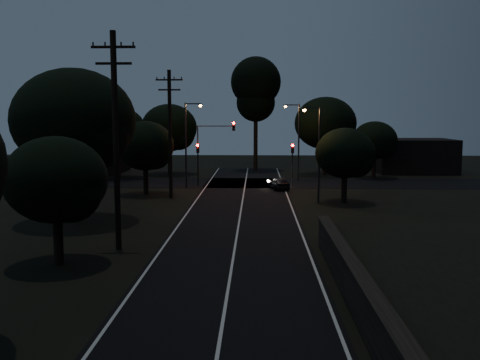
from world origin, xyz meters
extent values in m
cube|color=black|center=(0.00, 22.00, 0.01)|extent=(8.00, 70.00, 0.02)
cube|color=black|center=(0.00, 42.00, 0.01)|extent=(60.00, 8.00, 0.02)
cube|color=beige|center=(0.00, 22.00, 0.03)|extent=(0.12, 70.00, 0.01)
cube|color=beige|center=(-3.75, 22.00, 0.03)|extent=(0.12, 70.00, 0.01)
cube|color=beige|center=(3.75, 22.00, 0.03)|extent=(0.12, 70.00, 0.01)
cube|color=black|center=(4.60, 3.00, 0.75)|extent=(0.40, 26.00, 1.50)
cube|color=black|center=(4.60, 3.00, 1.55)|extent=(0.55, 26.00, 0.10)
cylinder|color=black|center=(-6.00, 15.00, 5.50)|extent=(0.30, 0.30, 11.00)
cube|color=black|center=(-6.00, 15.00, 10.20)|extent=(2.20, 0.12, 0.12)
cube|color=black|center=(-6.00, 15.00, 9.40)|extent=(1.80, 0.12, 0.12)
cylinder|color=black|center=(-6.00, 32.00, 5.25)|extent=(0.30, 0.30, 10.50)
cube|color=black|center=(-6.00, 32.00, 9.70)|extent=(2.20, 0.12, 0.12)
cube|color=black|center=(-6.00, 32.00, 8.90)|extent=(1.80, 0.12, 0.12)
cylinder|color=black|center=(-8.00, 12.00, 1.10)|extent=(0.44, 0.44, 2.20)
ellipsoid|color=black|center=(-8.00, 12.00, 3.95)|extent=(4.66, 4.66, 3.96)
sphere|color=black|center=(-7.18, 11.53, 3.48)|extent=(2.80, 2.80, 2.80)
cylinder|color=black|center=(-10.50, 22.00, 1.80)|extent=(0.44, 0.44, 3.60)
ellipsoid|color=black|center=(-10.50, 22.00, 6.52)|extent=(7.77, 7.77, 6.61)
sphere|color=black|center=(-9.14, 21.22, 5.74)|extent=(4.66, 4.66, 4.66)
cylinder|color=black|center=(-8.50, 34.00, 1.18)|extent=(0.44, 0.44, 2.35)
ellipsoid|color=black|center=(-8.50, 34.00, 4.23)|extent=(5.01, 5.01, 4.26)
sphere|color=black|center=(-7.62, 33.50, 3.73)|extent=(3.01, 3.01, 3.01)
cylinder|color=black|center=(-9.00, 50.00, 1.50)|extent=(0.44, 0.44, 3.00)
ellipsoid|color=black|center=(-9.00, 50.00, 5.41)|extent=(6.43, 6.43, 5.47)
sphere|color=black|center=(-7.87, 49.36, 4.77)|extent=(3.86, 3.86, 3.86)
cylinder|color=black|center=(-14.00, 46.00, 1.46)|extent=(0.44, 0.44, 2.91)
ellipsoid|color=black|center=(-14.00, 46.00, 5.21)|extent=(6.13, 6.13, 5.21)
sphere|color=black|center=(-12.93, 45.39, 4.60)|extent=(3.68, 3.68, 3.68)
cylinder|color=black|center=(9.00, 50.00, 1.64)|extent=(0.44, 0.44, 3.29)
ellipsoid|color=black|center=(9.00, 50.00, 5.94)|extent=(7.07, 7.07, 6.01)
sphere|color=black|center=(10.24, 49.29, 5.23)|extent=(4.24, 4.24, 4.24)
cylinder|color=black|center=(14.00, 47.00, 1.14)|extent=(0.44, 0.44, 2.29)
ellipsoid|color=black|center=(14.00, 47.00, 4.12)|extent=(4.88, 4.88, 4.15)
sphere|color=black|center=(14.85, 46.51, 3.63)|extent=(2.93, 2.93, 2.93)
cylinder|color=black|center=(8.00, 30.00, 1.09)|extent=(0.44, 0.44, 2.18)
ellipsoid|color=black|center=(8.00, 30.00, 3.92)|extent=(4.63, 4.63, 3.94)
sphere|color=black|center=(8.81, 29.54, 3.46)|extent=(2.78, 2.78, 2.78)
cylinder|color=black|center=(1.00, 55.00, 3.85)|extent=(0.50, 0.50, 7.71)
sphere|color=black|center=(1.00, 55.00, 10.93)|extent=(6.17, 6.17, 6.17)
sphere|color=black|center=(1.00, 55.00, 8.41)|extent=(4.76, 4.76, 4.76)
cube|color=black|center=(-20.00, 52.00, 2.20)|extent=(10.00, 8.00, 4.40)
cube|color=black|center=(20.00, 53.00, 2.00)|extent=(9.00, 7.00, 4.00)
cylinder|color=black|center=(-4.60, 40.00, 1.60)|extent=(0.12, 0.12, 3.20)
cube|color=black|center=(-4.60, 40.00, 3.65)|extent=(0.28, 0.22, 0.90)
sphere|color=#FF0705|center=(-4.60, 39.87, 3.95)|extent=(0.22, 0.22, 0.22)
cylinder|color=black|center=(4.60, 40.00, 1.60)|extent=(0.12, 0.12, 3.20)
cube|color=black|center=(4.60, 40.00, 3.65)|extent=(0.28, 0.22, 0.90)
sphere|color=#FF0705|center=(4.60, 39.87, 3.95)|extent=(0.22, 0.22, 0.22)
cylinder|color=black|center=(-4.60, 40.00, 2.50)|extent=(0.12, 0.12, 5.00)
cube|color=black|center=(-1.10, 40.00, 5.80)|extent=(0.28, 0.22, 0.90)
sphere|color=#FF0705|center=(-1.10, 39.87, 6.10)|extent=(0.22, 0.22, 0.22)
cube|color=black|center=(-2.85, 40.00, 5.80)|extent=(3.50, 0.08, 0.08)
cylinder|color=black|center=(-5.50, 38.00, 4.00)|extent=(0.16, 0.16, 8.00)
cube|color=black|center=(-4.80, 38.00, 7.90)|extent=(1.40, 0.10, 0.10)
cube|color=black|center=(-4.10, 38.00, 7.85)|extent=(0.35, 0.22, 0.12)
sphere|color=orange|center=(-4.10, 38.00, 7.75)|extent=(0.26, 0.26, 0.26)
cylinder|color=black|center=(5.50, 44.00, 4.00)|extent=(0.16, 0.16, 8.00)
cube|color=black|center=(4.80, 44.00, 7.90)|extent=(1.40, 0.10, 0.10)
cube|color=black|center=(4.10, 44.00, 7.85)|extent=(0.35, 0.22, 0.12)
sphere|color=orange|center=(4.10, 44.00, 7.75)|extent=(0.26, 0.26, 0.26)
cylinder|color=black|center=(6.00, 30.00, 3.75)|extent=(0.16, 0.16, 7.50)
cube|color=black|center=(5.40, 30.00, 7.40)|extent=(1.20, 0.10, 0.10)
cube|color=black|center=(4.80, 30.00, 7.35)|extent=(0.35, 0.22, 0.12)
sphere|color=orange|center=(4.80, 30.00, 7.25)|extent=(0.26, 0.26, 0.26)
imported|color=black|center=(3.20, 37.46, 0.59)|extent=(2.12, 3.68, 1.18)
camera|label=1|loc=(1.10, -11.77, 6.86)|focal=40.00mm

